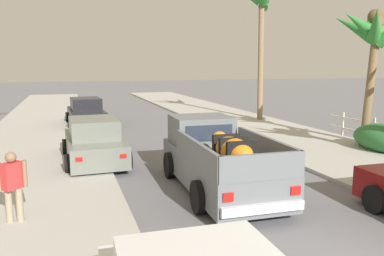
{
  "coord_description": "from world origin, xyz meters",
  "views": [
    {
      "loc": [
        -4.19,
        -3.44,
        3.31
      ],
      "look_at": [
        -0.17,
        8.9,
        1.2
      ],
      "focal_mm": 36.28,
      "sensor_mm": 36.0,
      "label": 1
    }
  ],
  "objects_px": {
    "pickup_truck": "(217,159)",
    "palm_tree_left_mid": "(375,33)",
    "car_right_near": "(94,142)",
    "palm_tree_left_back": "(262,2)",
    "car_left_mid": "(86,113)",
    "pedestrian": "(13,184)"
  },
  "relations": [
    {
      "from": "pickup_truck",
      "to": "palm_tree_left_mid",
      "type": "relative_size",
      "value": 0.95
    },
    {
      "from": "car_right_near",
      "to": "palm_tree_left_mid",
      "type": "height_order",
      "value": "palm_tree_left_mid"
    },
    {
      "from": "pickup_truck",
      "to": "palm_tree_left_back",
      "type": "relative_size",
      "value": 0.65
    },
    {
      "from": "car_right_near",
      "to": "car_left_mid",
      "type": "distance_m",
      "value": 8.63
    },
    {
      "from": "palm_tree_left_mid",
      "to": "car_left_mid",
      "type": "bearing_deg",
      "value": 139.23
    },
    {
      "from": "car_right_near",
      "to": "pedestrian",
      "type": "bearing_deg",
      "value": -111.31
    },
    {
      "from": "palm_tree_left_back",
      "to": "pedestrian",
      "type": "bearing_deg",
      "value": -134.48
    },
    {
      "from": "pedestrian",
      "to": "palm_tree_left_back",
      "type": "bearing_deg",
      "value": 45.52
    },
    {
      "from": "pickup_truck",
      "to": "car_right_near",
      "type": "height_order",
      "value": "pickup_truck"
    },
    {
      "from": "pickup_truck",
      "to": "palm_tree_left_mid",
      "type": "height_order",
      "value": "palm_tree_left_mid"
    },
    {
      "from": "pickup_truck",
      "to": "pedestrian",
      "type": "relative_size",
      "value": 3.31
    },
    {
      "from": "pedestrian",
      "to": "pickup_truck",
      "type": "bearing_deg",
      "value": 12.41
    },
    {
      "from": "pickup_truck",
      "to": "palm_tree_left_mid",
      "type": "distance_m",
      "value": 9.42
    },
    {
      "from": "car_left_mid",
      "to": "palm_tree_left_back",
      "type": "height_order",
      "value": "palm_tree_left_back"
    },
    {
      "from": "pedestrian",
      "to": "palm_tree_left_mid",
      "type": "bearing_deg",
      "value": 18.79
    },
    {
      "from": "car_right_near",
      "to": "palm_tree_left_mid",
      "type": "bearing_deg",
      "value": -3.32
    },
    {
      "from": "car_left_mid",
      "to": "pickup_truck",
      "type": "bearing_deg",
      "value": -77.62
    },
    {
      "from": "pickup_truck",
      "to": "car_left_mid",
      "type": "bearing_deg",
      "value": 102.38
    },
    {
      "from": "car_left_mid",
      "to": "palm_tree_left_mid",
      "type": "bearing_deg",
      "value": -40.77
    },
    {
      "from": "pedestrian",
      "to": "car_right_near",
      "type": "bearing_deg",
      "value": 68.69
    },
    {
      "from": "pickup_truck",
      "to": "car_right_near",
      "type": "distance_m",
      "value": 4.92
    },
    {
      "from": "palm_tree_left_mid",
      "to": "pedestrian",
      "type": "height_order",
      "value": "palm_tree_left_mid"
    }
  ]
}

